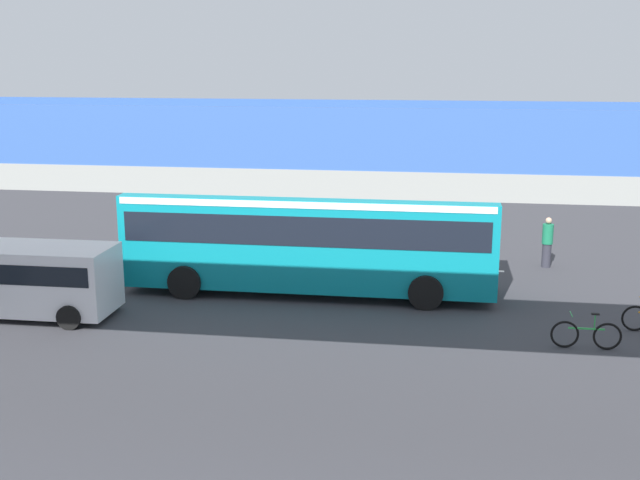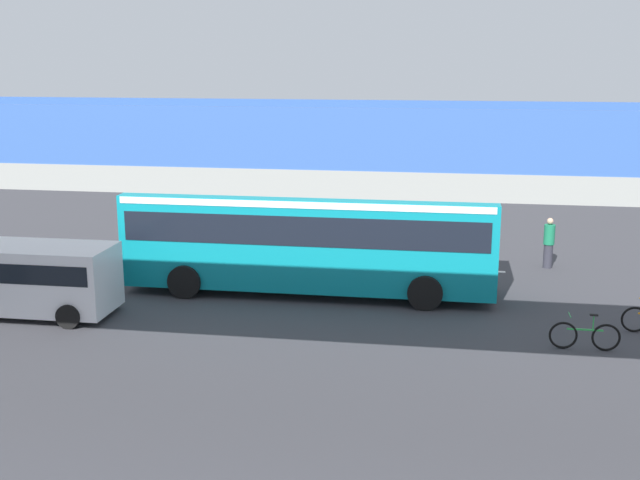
{
  "view_description": "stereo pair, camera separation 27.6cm",
  "coord_description": "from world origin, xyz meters",
  "px_view_note": "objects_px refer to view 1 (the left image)",
  "views": [
    {
      "loc": [
        -2.61,
        24.63,
        7.34
      ],
      "look_at": [
        1.03,
        0.34,
        1.6
      ],
      "focal_mm": 44.61,
      "sensor_mm": 36.0,
      "label": 1
    },
    {
      "loc": [
        -2.88,
        24.59,
        7.34
      ],
      "look_at": [
        1.03,
        0.34,
        1.6
      ],
      "focal_mm": 44.61,
      "sensor_mm": 36.0,
      "label": 2
    }
  ],
  "objects_px": {
    "parked_van": "(30,276)",
    "bicycle_green": "(586,335)",
    "city_bus": "(309,234)",
    "pedestrian": "(547,243)"
  },
  "relations": [
    {
      "from": "parked_van",
      "to": "bicycle_green",
      "type": "xyz_separation_m",
      "value": [
        -15.31,
        0.42,
        -0.81
      ]
    },
    {
      "from": "bicycle_green",
      "to": "city_bus",
      "type": "bearing_deg",
      "value": -26.73
    },
    {
      "from": "parked_van",
      "to": "bicycle_green",
      "type": "relative_size",
      "value": 2.71
    },
    {
      "from": "city_bus",
      "to": "bicycle_green",
      "type": "xyz_separation_m",
      "value": [
        -7.8,
        3.93,
        -1.51
      ]
    },
    {
      "from": "city_bus",
      "to": "pedestrian",
      "type": "height_order",
      "value": "city_bus"
    },
    {
      "from": "parked_van",
      "to": "city_bus",
      "type": "bearing_deg",
      "value": -154.96
    },
    {
      "from": "parked_van",
      "to": "pedestrian",
      "type": "relative_size",
      "value": 2.68
    },
    {
      "from": "city_bus",
      "to": "pedestrian",
      "type": "xyz_separation_m",
      "value": [
        -7.82,
        -4.21,
        -1.0
      ]
    },
    {
      "from": "pedestrian",
      "to": "parked_van",
      "type": "bearing_deg",
      "value": 26.73
    },
    {
      "from": "parked_van",
      "to": "pedestrian",
      "type": "bearing_deg",
      "value": -153.27
    }
  ]
}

